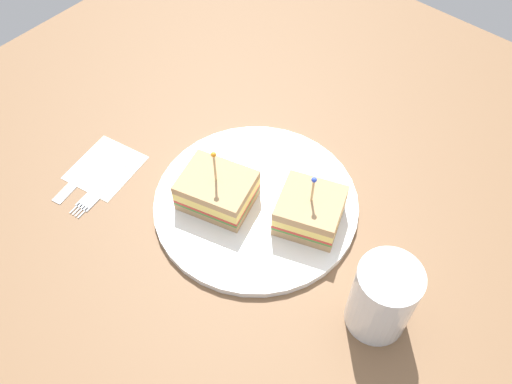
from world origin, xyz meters
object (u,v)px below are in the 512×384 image
(sandwich_half_front, at_px, (217,190))
(napkin, at_px, (106,167))
(sandwich_half_back, at_px, (310,211))
(drink_glass, at_px, (382,299))
(knife, at_px, (80,176))
(fork, at_px, (97,192))
(plate, at_px, (256,203))

(sandwich_half_front, distance_m, napkin, 0.18)
(sandwich_half_front, xyz_separation_m, sandwich_half_back, (-0.11, -0.05, 0.00))
(sandwich_half_front, bearing_deg, drink_glass, -179.77)
(sandwich_half_back, height_order, knife, sandwich_half_back)
(sandwich_half_back, bearing_deg, fork, 29.97)
(sandwich_half_front, distance_m, sandwich_half_back, 0.13)
(napkin, bearing_deg, fork, 125.66)
(sandwich_half_back, distance_m, fork, 0.30)
(drink_glass, distance_m, napkin, 0.44)
(plate, height_order, sandwich_half_front, sandwich_half_front)
(fork, distance_m, knife, 0.04)
(napkin, bearing_deg, drink_glass, -172.09)
(sandwich_half_front, relative_size, fork, 0.89)
(plate, bearing_deg, drink_glass, 171.33)
(sandwich_half_back, relative_size, napkin, 1.06)
(plate, distance_m, drink_glass, 0.22)
(drink_glass, bearing_deg, napkin, 7.91)
(fork, bearing_deg, sandwich_half_front, -146.68)
(sandwich_half_front, distance_m, fork, 0.18)
(plate, height_order, napkin, plate)
(sandwich_half_back, relative_size, knife, 0.86)
(plate, relative_size, fork, 2.26)
(napkin, relative_size, knife, 0.81)
(drink_glass, height_order, napkin, drink_glass)
(sandwich_half_front, relative_size, napkin, 1.15)
(drink_glass, bearing_deg, knife, 12.02)
(sandwich_half_front, relative_size, drink_glass, 1.04)
(knife, bearing_deg, plate, -150.57)
(drink_glass, relative_size, knife, 0.89)
(sandwich_half_back, height_order, fork, sandwich_half_back)
(sandwich_half_back, bearing_deg, sandwich_half_front, 25.39)
(sandwich_half_back, relative_size, fork, 0.82)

